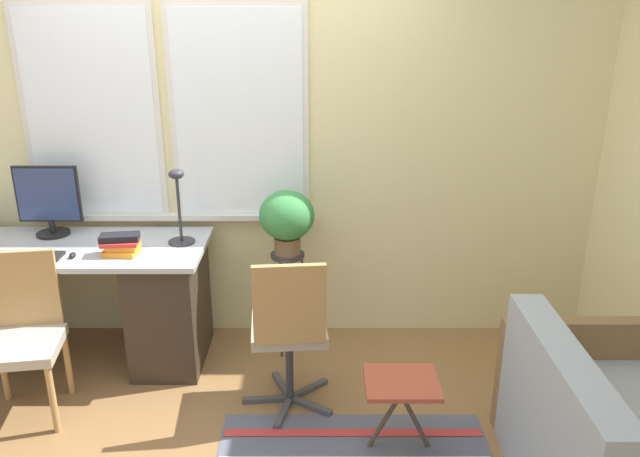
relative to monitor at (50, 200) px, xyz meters
name	(u,v)px	position (x,y,z in m)	size (l,w,h in m)	color
ground_plane	(222,389)	(1.09, -0.53, -0.99)	(14.00, 14.00, 0.00)	olive
wall_back_with_window	(225,135)	(1.07, 0.22, 0.36)	(9.00, 0.12, 2.70)	beige
desk	(68,301)	(0.10, -0.19, -0.59)	(1.74, 0.68, 0.77)	#B2B7BC
monitor	(50,200)	(0.00, 0.00, 0.00)	(0.39, 0.20, 0.44)	black
keyboard	(24,256)	(-0.02, -0.38, -0.21)	(0.44, 0.13, 0.02)	black
mouse	(73,255)	(0.26, -0.38, -0.21)	(0.04, 0.06, 0.03)	black
desk_lamp	(179,201)	(0.83, -0.14, 0.04)	(0.16, 0.16, 0.46)	#2D2D33
book_stack	(122,244)	(0.52, -0.33, -0.16)	(0.23, 0.15, 0.12)	orange
desk_chair_wooden	(23,333)	(0.07, -0.70, -0.52)	(0.46, 0.47, 0.89)	#B2844C
office_chair_swivel	(290,329)	(1.50, -0.71, -0.49)	(0.51, 0.52, 0.93)	#47474C
plant_stand	(289,271)	(1.47, -0.10, -0.43)	(0.21, 0.21, 0.68)	#333338
potted_plant	(288,218)	(1.47, -0.10, -0.08)	(0.33, 0.33, 0.40)	brown
folding_stool	(402,388)	(2.07, -1.03, -0.64)	(0.36, 0.31, 0.40)	#B24C33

